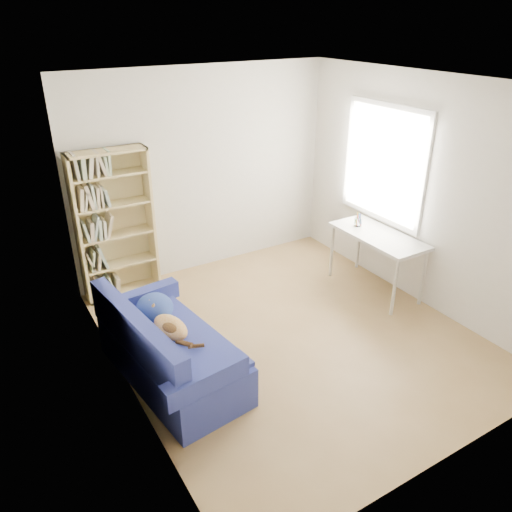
{
  "coord_description": "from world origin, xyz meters",
  "views": [
    {
      "loc": [
        -2.62,
        -3.64,
        3.15
      ],
      "look_at": [
        -0.22,
        0.36,
        0.85
      ],
      "focal_mm": 35.0,
      "sensor_mm": 36.0,
      "label": 1
    }
  ],
  "objects": [
    {
      "name": "room_shell",
      "position": [
        0.1,
        0.03,
        1.64
      ],
      "size": [
        3.54,
        4.04,
        2.62
      ],
      "color": "silver",
      "rests_on": "ground"
    },
    {
      "name": "ground",
      "position": [
        0.0,
        0.0,
        0.0
      ],
      "size": [
        4.0,
        4.0,
        0.0
      ],
      "primitive_type": "plane",
      "color": "olive",
      "rests_on": "ground"
    },
    {
      "name": "pen_cup",
      "position": [
        1.41,
        0.61,
        0.82
      ],
      "size": [
        0.09,
        0.09,
        0.18
      ],
      "color": "white",
      "rests_on": "desk"
    },
    {
      "name": "bookshelf",
      "position": [
        -1.25,
        1.85,
        0.82
      ],
      "size": [
        0.89,
        0.28,
        1.78
      ],
      "color": "tan",
      "rests_on": "ground"
    },
    {
      "name": "sofa",
      "position": [
        -1.38,
        0.02,
        0.31
      ],
      "size": [
        0.97,
        1.72,
        0.8
      ],
      "rotation": [
        0.0,
        0.0,
        0.13
      ],
      "color": "navy",
      "rests_on": "ground"
    },
    {
      "name": "desk",
      "position": [
        1.45,
        0.29,
        0.68
      ],
      "size": [
        0.56,
        1.22,
        0.75
      ],
      "color": "white",
      "rests_on": "ground"
    }
  ]
}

